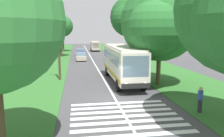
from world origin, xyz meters
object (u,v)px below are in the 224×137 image
Objects in this scene: trailing_minibus_0 at (95,45)px; utility_pole at (59,45)px; trailing_car_1 at (81,52)px; roadside_tree_left_0 at (62,27)px; coach_bus at (122,61)px; roadside_tree_right_1 at (157,24)px; roadside_tree_left_2 at (59,26)px; trailing_car_0 at (81,57)px; pedestrian at (200,99)px; roadside_tree_right_2 at (129,18)px.

trailing_minibus_0 is 0.84× the size of utility_pole.
roadside_tree_left_0 reaches higher than trailing_car_1.
trailing_car_1 is at bearing 7.71° from coach_bus.
roadside_tree_left_0 is 41.16m from roadside_tree_right_1.
roadside_tree_right_1 is at bearing -157.87° from roadside_tree_left_2.
trailing_car_0 is 9.86m from roadside_tree_left_2.
utility_pole is at bearing 69.77° from roadside_tree_right_1.
coach_bus reaches higher than trailing_car_1.
roadside_tree_left_2 is (-12.24, -0.06, -0.11)m from roadside_tree_left_0.
trailing_minibus_0 is 37.16m from utility_pole.
pedestrian is at bearing -162.70° from coach_bus.
trailing_car_0 is 20.05m from trailing_minibus_0.
trailing_car_1 is at bearing -156.39° from roadside_tree_left_0.
roadside_tree_left_2 reaches higher than pedestrian.
trailing_car_0 is 0.44× the size of roadside_tree_right_1.
trailing_car_1 is at bearing 10.31° from pedestrian.
coach_bus is 6.60× the size of pedestrian.
pedestrian is (-37.98, -6.91, 0.24)m from trailing_car_1.
roadside_tree_right_2 is (-22.42, -12.37, 1.10)m from roadside_tree_left_0.
roadside_tree_right_2 is at bearing -129.58° from roadside_tree_left_2.
coach_bus reaches higher than trailing_car_0.
utility_pole is (-36.06, -1.57, -2.61)m from roadside_tree_left_0.
roadside_tree_left_2 is (6.96, 4.18, 5.60)m from trailing_car_0.
roadside_tree_left_2 is (25.65, 8.06, 4.12)m from coach_bus.
roadside_tree_right_1 is (-29.67, -6.85, 5.26)m from trailing_car_1.
trailing_car_0 is 0.39× the size of roadside_tree_right_2.
trailing_car_0 is 29.56m from pedestrian.
coach_bus is 7.00m from utility_pole.
roadside_tree_left_0 is at bearing 28.89° from roadside_tree_right_2.
trailing_car_0 is at bearing -149.01° from roadside_tree_left_2.
roadside_tree_right_1 is at bearing 0.39° from pedestrian.
roadside_tree_right_1 is at bearing -161.19° from trailing_car_0.
utility_pole reaches higher than trailing_car_1.
utility_pole reaches higher than trailing_car_0.
roadside_tree_right_2 reaches higher than trailing_car_1.
trailing_car_1 is 0.50× the size of roadside_tree_left_2.
roadside_tree_right_1 is (-27.36, -11.13, -0.34)m from roadside_tree_left_2.
trailing_car_1 is 16.33m from roadside_tree_right_2.
trailing_minibus_0 is at bearing -21.55° from trailing_car_1.
trailing_car_0 is 17.35m from utility_pole.
roadside_tree_left_0 reaches higher than utility_pole.
trailing_car_1 is 7.42m from roadside_tree_left_2.
roadside_tree_left_2 is 0.78× the size of roadside_tree_right_2.
trailing_minibus_0 is at bearing 3.35° from pedestrian.
roadside_tree_right_1 reaches higher than trailing_car_1.
utility_pole is at bearing -177.51° from roadside_tree_left_0.
roadside_tree_left_0 is 5.41× the size of pedestrian.
utility_pole is (-16.86, 2.68, 3.10)m from trailing_car_0.
trailing_car_0 is at bearing 13.72° from pedestrian.
pedestrian is at bearing -176.65° from trailing_minibus_0.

